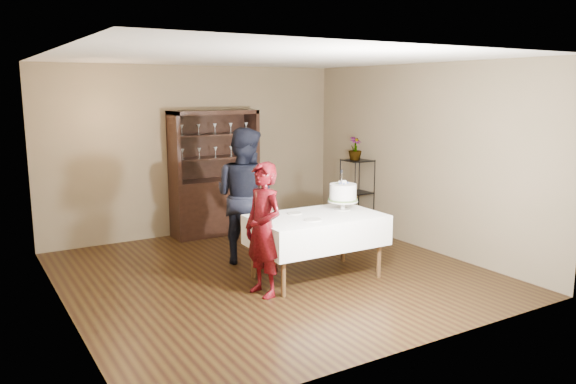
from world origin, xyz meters
The scene contains 14 objects.
floor centered at (0.00, 0.00, 0.00)m, with size 5.00×5.00×0.00m, color black.
ceiling centered at (0.00, 0.00, 2.70)m, with size 5.00×5.00×0.00m, color white.
back_wall centered at (0.00, 2.50, 1.35)m, with size 5.00×0.02×2.70m, color brown.
wall_left centered at (-2.50, 0.00, 1.35)m, with size 0.02×5.00×2.70m, color brown.
wall_right centered at (2.50, 0.00, 1.35)m, with size 0.02×5.00×2.70m, color brown.
china_hutch centered at (0.20, 2.25, 0.66)m, with size 1.40×0.48×2.00m.
plant_etagere centered at (2.28, 1.20, 0.65)m, with size 0.42×0.42×1.20m.
cake_table centered at (0.39, -0.42, 0.61)m, with size 1.62×1.01×0.80m.
woman centered at (-0.46, -0.59, 0.77)m, with size 0.56×0.37×1.54m, color #340409.
man centered at (-0.08, 0.62, 0.92)m, with size 0.89×0.70×1.84m, color black.
cake centered at (0.85, -0.32, 1.01)m, with size 0.40×0.40×0.53m.
plate_near centered at (0.20, -0.62, 0.81)m, with size 0.21×0.21×0.01m, color silver.
plate_far centered at (0.19, -0.20, 0.81)m, with size 0.18×0.18×0.01m, color silver.
potted_plant centered at (2.23, 1.21, 1.38)m, with size 0.21×0.21×0.38m, color #537236.
Camera 1 is at (-3.40, -6.00, 2.33)m, focal length 35.00 mm.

